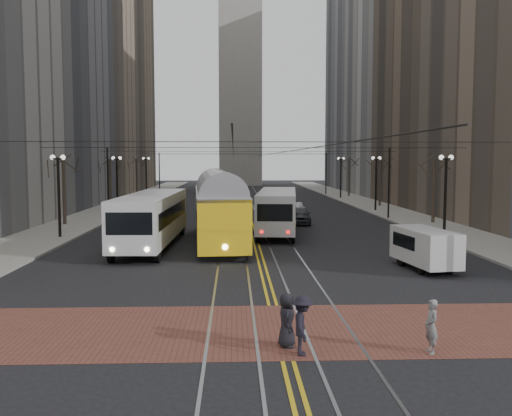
{
  "coord_description": "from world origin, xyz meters",
  "views": [
    {
      "loc": [
        -1.48,
        -22.23,
        5.55
      ],
      "look_at": [
        -0.31,
        7.7,
        3.0
      ],
      "focal_mm": 40.0,
      "sensor_mm": 36.0,
      "label": 1
    }
  ],
  "objects": [
    {
      "name": "sidewalk_left",
      "position": [
        -15.0,
        45.0,
        0.07
      ],
      "size": [
        5.0,
        140.0,
        0.15
      ],
      "primitive_type": "cube",
      "color": "gray",
      "rests_on": "ground"
    },
    {
      "name": "building_left_far",
      "position": [
        -25.5,
        86.0,
        20.0
      ],
      "size": [
        16.0,
        20.0,
        40.0
      ],
      "primitive_type": "cube",
      "color": "brown",
      "rests_on": "ground"
    },
    {
      "name": "clock_tower",
      "position": [
        0.0,
        102.0,
        35.96
      ],
      "size": [
        12.0,
        12.0,
        66.0
      ],
      "color": "#B2AFA5",
      "rests_on": "ground"
    },
    {
      "name": "pedestrian_d",
      "position": [
        0.46,
        -6.5,
        0.87
      ],
      "size": [
        0.73,
        1.16,
        1.72
      ],
      "primitive_type": "imported",
      "rotation": [
        0.0,
        0.0,
        1.48
      ],
      "color": "black",
      "rests_on": "crosswalk_band"
    },
    {
      "name": "pedestrian_b",
      "position": [
        4.16,
        -6.5,
        0.79
      ],
      "size": [
        0.4,
        0.58,
        1.56
      ],
      "primitive_type": "imported",
      "rotation": [
        0.0,
        0.0,
        4.76
      ],
      "color": "gray",
      "rests_on": "crosswalk_band"
    },
    {
      "name": "lamp_posts",
      "position": [
        -0.0,
        28.75,
        2.8
      ],
      "size": [
        27.6,
        57.2,
        5.6
      ],
      "color": "black",
      "rests_on": "ground"
    },
    {
      "name": "sedan_grey",
      "position": [
        4.22,
        26.63,
        0.77
      ],
      "size": [
        2.14,
        4.64,
        1.54
      ],
      "primitive_type": "imported",
      "rotation": [
        0.0,
        0.0,
        -0.07
      ],
      "color": "#383C3F",
      "rests_on": "ground"
    },
    {
      "name": "building_right_far",
      "position": [
        25.5,
        86.0,
        20.0
      ],
      "size": [
        16.0,
        20.0,
        40.0
      ],
      "primitive_type": "cube",
      "color": "slate",
      "rests_on": "ground"
    },
    {
      "name": "centre_lines",
      "position": [
        0.0,
        45.0,
        0.01
      ],
      "size": [
        0.42,
        130.0,
        0.01
      ],
      "primitive_type": "cube",
      "color": "gold",
      "rests_on": "ground"
    },
    {
      "name": "building_right_mid",
      "position": [
        25.5,
        46.0,
        17.0
      ],
      "size": [
        16.0,
        20.0,
        34.0
      ],
      "primitive_type": "cube",
      "color": "brown",
      "rests_on": "ground"
    },
    {
      "name": "building_left_midfar",
      "position": [
        -27.5,
        66.0,
        26.0
      ],
      "size": [
        20.0,
        20.0,
        52.0
      ],
      "primitive_type": "cube",
      "color": "#846F5B",
      "rests_on": "ground"
    },
    {
      "name": "pedestrian_a",
      "position": [
        0.08,
        -5.76,
        0.82
      ],
      "size": [
        0.59,
        0.84,
        1.61
      ],
      "primitive_type": "imported",
      "rotation": [
        0.0,
        0.0,
        1.47
      ],
      "color": "black",
      "rests_on": "crosswalk_band"
    },
    {
      "name": "crosswalk_band",
      "position": [
        0.0,
        -4.0,
        0.01
      ],
      "size": [
        25.0,
        6.0,
        0.01
      ],
      "primitive_type": "cube",
      "color": "brown",
      "rests_on": "ground"
    },
    {
      "name": "sedan_silver",
      "position": [
        4.56,
        33.5,
        0.66
      ],
      "size": [
        1.61,
        4.09,
        1.33
      ],
      "primitive_type": "imported",
      "rotation": [
        0.0,
        0.0,
        0.05
      ],
      "color": "#B5B7BD",
      "rests_on": "ground"
    },
    {
      "name": "trolley_wires",
      "position": [
        0.0,
        34.83,
        3.77
      ],
      "size": [
        25.96,
        120.0,
        6.6
      ],
      "color": "black",
      "rests_on": "ground"
    },
    {
      "name": "sidewalk_right",
      "position": [
        15.0,
        45.0,
        0.07
      ],
      "size": [
        5.0,
        140.0,
        0.15
      ],
      "primitive_type": "cube",
      "color": "gray",
      "rests_on": "ground"
    },
    {
      "name": "rear_bus",
      "position": [
        1.8,
        20.3,
        1.6
      ],
      "size": [
        3.93,
        12.49,
        3.2
      ],
      "primitive_type": "cube",
      "rotation": [
        0.0,
        0.0,
        -0.1
      ],
      "color": "silver",
      "rests_on": "ground"
    },
    {
      "name": "street_trees",
      "position": [
        0.0,
        35.25,
        2.8
      ],
      "size": [
        31.68,
        53.28,
        5.6
      ],
      "color": "#382D23",
      "rests_on": "ground"
    },
    {
      "name": "cargo_van",
      "position": [
        8.15,
        5.84,
        1.03
      ],
      "size": [
        2.4,
        4.85,
        2.06
      ],
      "primitive_type": "cube",
      "rotation": [
        0.0,
        0.0,
        0.13
      ],
      "color": "silver",
      "rests_on": "ground"
    },
    {
      "name": "streetcar",
      "position": [
        -2.5,
        15.75,
        1.86
      ],
      "size": [
        4.01,
        15.93,
        3.72
      ],
      "primitive_type": "cube",
      "rotation": [
        0.0,
        0.0,
        0.07
      ],
      "color": "yellow",
      "rests_on": "ground"
    },
    {
      "name": "building_left_mid",
      "position": [
        -25.5,
        46.0,
        17.0
      ],
      "size": [
        16.0,
        20.0,
        34.0
      ],
      "primitive_type": "cube",
      "color": "slate",
      "rests_on": "ground"
    },
    {
      "name": "streetcar_rails",
      "position": [
        0.0,
        45.0,
        0.0
      ],
      "size": [
        4.8,
        130.0,
        0.02
      ],
      "primitive_type": "cube",
      "color": "gray",
      "rests_on": "ground"
    },
    {
      "name": "transit_bus",
      "position": [
        -6.68,
        13.93,
        1.69
      ],
      "size": [
        3.21,
        13.57,
        3.37
      ],
      "primitive_type": "cube",
      "rotation": [
        0.0,
        0.0,
        -0.03
      ],
      "color": "silver",
      "rests_on": "ground"
    },
    {
      "name": "ground",
      "position": [
        0.0,
        0.0,
        0.0
      ],
      "size": [
        260.0,
        260.0,
        0.0
      ],
      "primitive_type": "plane",
      "color": "black",
      "rests_on": "ground"
    },
    {
      "name": "building_right_midfar",
      "position": [
        27.5,
        66.0,
        26.0
      ],
      "size": [
        20.0,
        20.0,
        52.0
      ],
      "primitive_type": "cube",
      "color": "#B0ACA5",
      "rests_on": "ground"
    }
  ]
}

